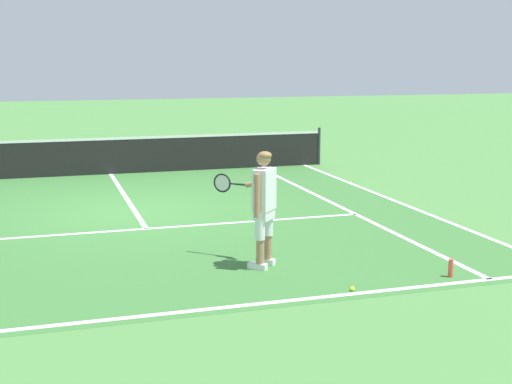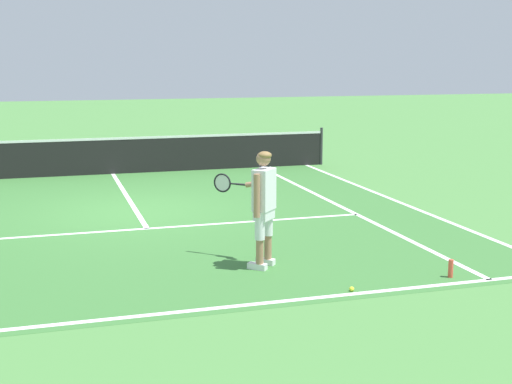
% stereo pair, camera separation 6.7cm
% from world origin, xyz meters
% --- Properties ---
extents(ground_plane, '(80.00, 80.00, 0.00)m').
position_xyz_m(ground_plane, '(0.00, 0.00, 0.00)').
color(ground_plane, '#477F3D').
extents(court_inner_surface, '(10.98, 11.15, 0.00)m').
position_xyz_m(court_inner_surface, '(0.00, -0.57, 0.00)').
color(court_inner_surface, '#387033').
rests_on(court_inner_surface, ground).
extents(line_baseline, '(10.98, 0.10, 0.01)m').
position_xyz_m(line_baseline, '(0.00, -5.95, 0.00)').
color(line_baseline, white).
rests_on(line_baseline, ground).
extents(line_service, '(8.23, 0.10, 0.01)m').
position_xyz_m(line_service, '(0.00, -1.59, 0.00)').
color(line_service, white).
rests_on(line_service, ground).
extents(line_centre_service, '(0.10, 6.40, 0.01)m').
position_xyz_m(line_centre_service, '(0.00, 1.61, 0.00)').
color(line_centre_service, white).
rests_on(line_centre_service, ground).
extents(line_singles_right, '(0.10, 10.75, 0.01)m').
position_xyz_m(line_singles_right, '(4.12, -0.57, 0.00)').
color(line_singles_right, white).
rests_on(line_singles_right, ground).
extents(line_doubles_right, '(0.10, 10.75, 0.01)m').
position_xyz_m(line_doubles_right, '(5.49, -0.57, 0.00)').
color(line_doubles_right, white).
rests_on(line_doubles_right, ground).
extents(tennis_net, '(11.96, 0.08, 1.07)m').
position_xyz_m(tennis_net, '(0.00, 4.81, 0.50)').
color(tennis_net, '#333338').
rests_on(tennis_net, ground).
extents(tennis_player, '(0.77, 1.14, 1.71)m').
position_xyz_m(tennis_player, '(1.29, -4.43, 0.99)').
color(tennis_player, white).
rests_on(tennis_player, ground).
extents(tennis_ball_near_feet, '(0.07, 0.07, 0.07)m').
position_xyz_m(tennis_ball_near_feet, '(2.08, -5.83, 0.03)').
color(tennis_ball_near_feet, '#CCE02D').
rests_on(tennis_ball_near_feet, ground).
extents(water_bottle, '(0.07, 0.07, 0.26)m').
position_xyz_m(water_bottle, '(3.66, -5.68, 0.13)').
color(water_bottle, '#E04C38').
rests_on(water_bottle, ground).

